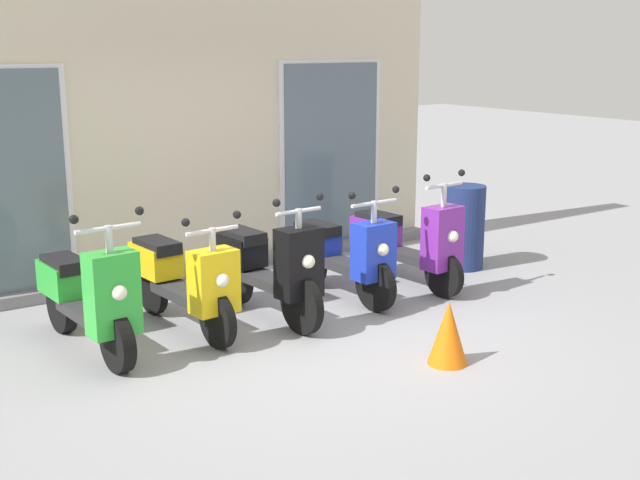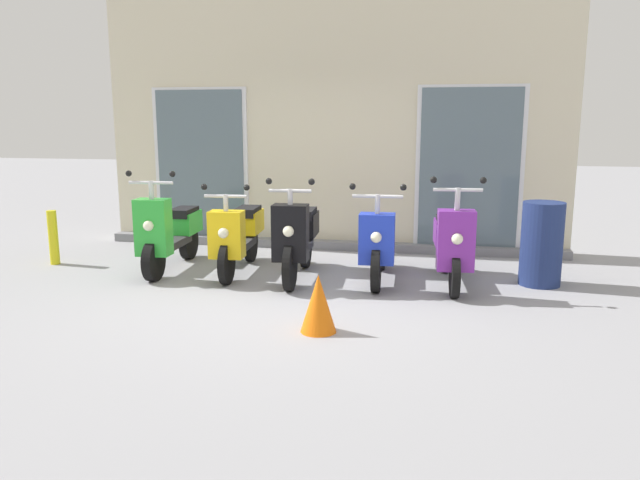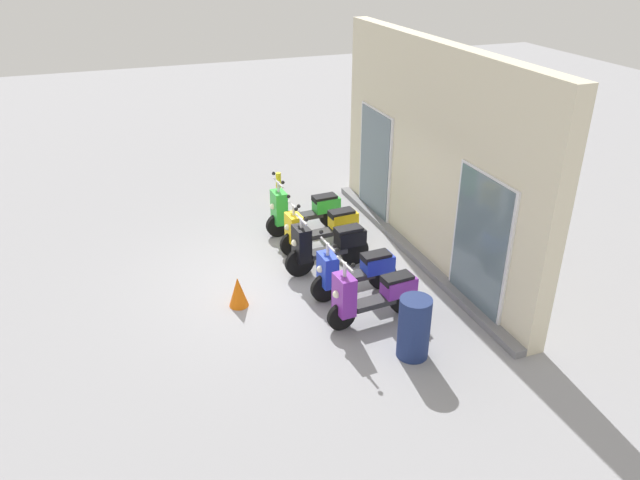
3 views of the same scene
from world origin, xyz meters
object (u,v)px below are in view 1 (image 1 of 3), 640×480
at_px(scooter_green, 88,296).
at_px(scooter_yellow, 182,278).
at_px(scooter_black, 268,265).
at_px(traffic_cone, 448,333).
at_px(scooter_purple, 408,241).
at_px(trash_bin, 464,227).
at_px(scooter_blue, 342,253).

bearing_deg(scooter_green, scooter_yellow, 3.50).
height_order(scooter_green, scooter_black, scooter_green).
height_order(scooter_green, traffic_cone, scooter_green).
bearing_deg(scooter_black, scooter_green, 176.02).
height_order(scooter_purple, trash_bin, scooter_purple).
height_order(scooter_blue, scooter_purple, scooter_purple).
bearing_deg(scooter_green, scooter_blue, 0.50).
height_order(scooter_green, scooter_blue, scooter_green).
bearing_deg(scooter_yellow, scooter_blue, -1.03).
bearing_deg(scooter_green, scooter_purple, -0.48).
relative_size(scooter_yellow, traffic_cone, 3.15).
bearing_deg(traffic_cone, scooter_green, 140.35).
relative_size(scooter_blue, trash_bin, 1.65).
bearing_deg(scooter_purple, scooter_yellow, 178.15).
distance_m(scooter_yellow, scooter_black, 0.80).
xyz_separation_m(scooter_yellow, traffic_cone, (1.38, -1.92, -0.22)).
xyz_separation_m(scooter_green, scooter_blue, (2.58, 0.02, -0.02)).
bearing_deg(scooter_black, traffic_cone, -70.98).
relative_size(scooter_purple, trash_bin, 1.66).
xyz_separation_m(scooter_blue, scooter_purple, (0.81, -0.05, 0.03)).
bearing_deg(scooter_purple, scooter_black, -177.17).
bearing_deg(scooter_purple, traffic_cone, -121.81).
bearing_deg(trash_bin, scooter_purple, -168.43).
height_order(scooter_yellow, scooter_blue, scooter_blue).
distance_m(scooter_yellow, traffic_cone, 2.38).
bearing_deg(scooter_green, trash_bin, 2.29).
relative_size(scooter_green, traffic_cone, 3.13).
relative_size(scooter_green, trash_bin, 1.73).
xyz_separation_m(scooter_black, scooter_purple, (1.74, 0.09, -0.02)).
height_order(scooter_purple, traffic_cone, scooter_purple).
bearing_deg(scooter_black, trash_bin, 6.05).
distance_m(scooter_blue, traffic_cone, 1.93).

